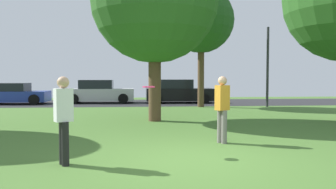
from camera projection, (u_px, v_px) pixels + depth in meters
ground_plane at (194, 160)px, 6.99m from camera, size 44.00×44.00×0.00m
road_strip at (154, 103)px, 22.91m from camera, size 44.00×6.40×0.01m
oak_tree_left at (201, 20)px, 19.42m from camera, size 3.69×3.69×6.73m
person_thrower at (222, 106)px, 8.75m from camera, size 0.39×0.35×1.70m
person_catcher at (64, 116)px, 6.55m from camera, size 0.39×0.35×1.68m
frisbee_disc at (149, 87)px, 7.54m from camera, size 0.36×0.36×0.03m
parked_car_blue at (14, 94)px, 21.76m from camera, size 4.01×2.07×1.32m
parked_car_silver at (99, 92)px, 22.67m from camera, size 4.41×1.95×1.50m
parked_car_black at (179, 92)px, 22.89m from camera, size 4.36×2.06×1.53m
street_lamp_post at (268, 67)px, 19.57m from camera, size 0.14×0.14×4.50m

